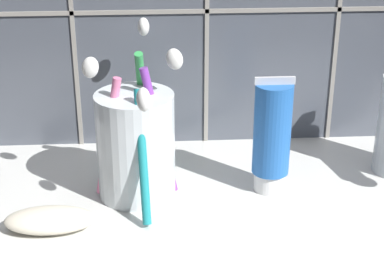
% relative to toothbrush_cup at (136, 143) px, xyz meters
% --- Properties ---
extents(sink_counter, '(0.64, 0.38, 0.02)m').
position_rel_toothbrush_cup_xyz_m(sink_counter, '(0.07, -0.05, -0.07)').
color(sink_counter, silver).
rests_on(sink_counter, ground).
extents(toothbrush_cup, '(0.11, 0.19, 0.18)m').
position_rel_toothbrush_cup_xyz_m(toothbrush_cup, '(0.00, 0.00, 0.00)').
color(toothbrush_cup, silver).
rests_on(toothbrush_cup, sink_counter).
extents(toothpaste_tube, '(0.04, 0.04, 0.13)m').
position_rel_toothbrush_cup_xyz_m(toothpaste_tube, '(0.14, -0.00, 0.00)').
color(toothpaste_tube, white).
rests_on(toothpaste_tube, sink_counter).
extents(soap_bar, '(0.09, 0.05, 0.02)m').
position_rel_toothbrush_cup_xyz_m(soap_bar, '(-0.09, -0.07, -0.05)').
color(soap_bar, silver).
rests_on(soap_bar, sink_counter).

